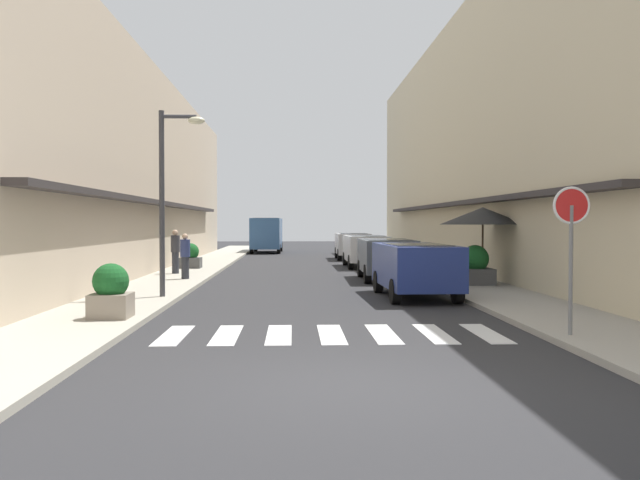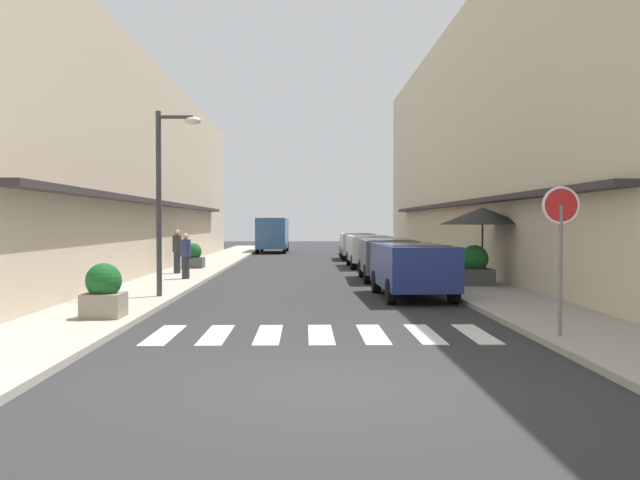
% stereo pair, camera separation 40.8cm
% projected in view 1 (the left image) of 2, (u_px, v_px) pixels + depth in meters
% --- Properties ---
extents(ground_plane, '(96.47, 96.47, 0.00)m').
position_uv_depth(ground_plane, '(311.00, 276.00, 25.87)').
color(ground_plane, '#2B2B2D').
extents(sidewalk_left, '(2.38, 61.39, 0.12)m').
position_uv_depth(sidewalk_left, '(184.00, 274.00, 25.67)').
color(sidewalk_left, '#ADA899').
rests_on(sidewalk_left, ground_plane).
extents(sidewalk_right, '(2.38, 61.39, 0.12)m').
position_uv_depth(sidewalk_right, '(435.00, 274.00, 26.07)').
color(sidewalk_right, '#9E998E').
rests_on(sidewalk_right, ground_plane).
extents(building_row_left, '(5.50, 41.46, 8.25)m').
position_uv_depth(building_row_left, '(95.00, 171.00, 26.61)').
color(building_row_left, '#C6B299').
rests_on(building_row_left, ground_plane).
extents(building_row_right, '(5.50, 41.46, 10.76)m').
position_uv_depth(building_row_right, '(519.00, 141.00, 27.27)').
color(building_row_right, beige).
rests_on(building_row_right, ground_plane).
extents(crosswalk, '(6.15, 2.20, 0.01)m').
position_uv_depth(crosswalk, '(331.00, 334.00, 12.20)').
color(crosswalk, silver).
rests_on(crosswalk, ground_plane).
extents(parked_car_near, '(1.90, 4.25, 1.47)m').
position_uv_depth(parked_car_near, '(415.00, 264.00, 18.13)').
color(parked_car_near, navy).
rests_on(parked_car_near, ground_plane).
extents(parked_car_mid, '(1.88, 4.08, 1.47)m').
position_uv_depth(parked_car_mid, '(386.00, 254.00, 23.74)').
color(parked_car_mid, '#4C5156').
rests_on(parked_car_mid, ground_plane).
extents(parked_car_far, '(1.82, 4.41, 1.47)m').
position_uv_depth(parked_car_far, '(365.00, 247.00, 30.59)').
color(parked_car_far, silver).
rests_on(parked_car_far, ground_plane).
extents(parked_car_distant, '(1.86, 4.19, 1.47)m').
position_uv_depth(parked_car_distant, '(352.00, 243.00, 37.20)').
color(parked_car_distant, silver).
rests_on(parked_car_distant, ground_plane).
extents(delivery_van, '(2.10, 5.44, 2.37)m').
position_uv_depth(delivery_van, '(267.00, 232.00, 45.81)').
color(delivery_van, '#33598C').
rests_on(delivery_van, ground_plane).
extents(round_street_sign, '(0.65, 0.07, 2.54)m').
position_uv_depth(round_street_sign, '(571.00, 221.00, 11.42)').
color(round_street_sign, slate).
rests_on(round_street_sign, sidewalk_right).
extents(street_lamp, '(1.19, 0.28, 4.83)m').
position_uv_depth(street_lamp, '(170.00, 182.00, 17.38)').
color(street_lamp, '#38383D').
rests_on(street_lamp, sidewalk_left).
extents(cafe_umbrella, '(2.73, 2.73, 2.42)m').
position_uv_depth(cafe_umbrella, '(483.00, 216.00, 21.27)').
color(cafe_umbrella, '#262626').
rests_on(cafe_umbrella, sidewalk_right).
extents(planter_corner, '(0.78, 0.78, 1.11)m').
position_uv_depth(planter_corner, '(111.00, 292.00, 13.50)').
color(planter_corner, gray).
rests_on(planter_corner, sidewalk_left).
extents(planter_midblock, '(1.06, 1.06, 1.23)m').
position_uv_depth(planter_midblock, '(475.00, 267.00, 20.88)').
color(planter_midblock, '#4C4C4C').
rests_on(planter_midblock, sidewalk_right).
extents(planter_far, '(0.88, 0.88, 1.05)m').
position_uv_depth(planter_far, '(191.00, 257.00, 28.44)').
color(planter_far, '#4C4C4C').
rests_on(planter_far, sidewalk_left).
extents(pedestrian_walking_near, '(0.34, 0.34, 1.67)m').
position_uv_depth(pedestrian_walking_near, '(175.00, 250.00, 25.33)').
color(pedestrian_walking_near, '#282B33').
rests_on(pedestrian_walking_near, sidewalk_left).
extents(pedestrian_walking_far, '(0.34, 0.34, 1.56)m').
position_uv_depth(pedestrian_walking_far, '(185.00, 255.00, 22.89)').
color(pedestrian_walking_far, '#282B33').
rests_on(pedestrian_walking_far, sidewalk_left).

